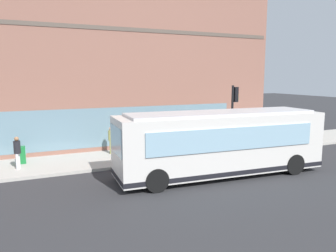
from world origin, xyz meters
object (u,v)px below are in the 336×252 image
city_bus_nearside (220,143)px  fire_hydrant (138,146)px  pedestrian_near_building_entrance (187,135)px  pedestrian_by_light_pole (111,138)px  newspaper_vending_box (22,155)px  traffic_light_near_corner (234,106)px  pedestrian_walking_along_curb (17,151)px

city_bus_nearside → fire_hydrant: 6.10m
pedestrian_near_building_entrance → pedestrian_by_light_pole: size_ratio=1.02×
pedestrian_near_building_entrance → newspaper_vending_box: (0.77, 9.41, -0.49)m
fire_hydrant → city_bus_nearside: bearing=-158.1°
pedestrian_near_building_entrance → pedestrian_by_light_pole: (1.05, 4.54, -0.03)m
fire_hydrant → newspaper_vending_box: bearing=89.7°
fire_hydrant → newspaper_vending_box: newspaper_vending_box is taller
traffic_light_near_corner → pedestrian_near_building_entrance: (1.32, 2.48, -1.86)m
city_bus_nearside → traffic_light_near_corner: traffic_light_near_corner is taller
pedestrian_by_light_pole → newspaper_vending_box: pedestrian_by_light_pole is taller
fire_hydrant → traffic_light_near_corner: bearing=-110.7°
fire_hydrant → pedestrian_walking_along_curb: 6.72m
fire_hydrant → newspaper_vending_box: (0.03, 6.44, 0.09)m
newspaper_vending_box → traffic_light_near_corner: bearing=-100.0°
fire_hydrant → pedestrian_near_building_entrance: bearing=-103.9°
pedestrian_walking_along_curb → newspaper_vending_box: bearing=-8.4°
city_bus_nearside → fire_hydrant: bearing=21.9°
fire_hydrant → pedestrian_by_light_pole: pedestrian_by_light_pole is taller
newspaper_vending_box → pedestrian_walking_along_curb: bearing=171.6°
city_bus_nearside → pedestrian_walking_along_curb: 9.94m
traffic_light_near_corner → pedestrian_walking_along_curb: bearing=85.4°
traffic_light_near_corner → pedestrian_by_light_pole: 7.64m
fire_hydrant → pedestrian_near_building_entrance: pedestrian_near_building_entrance is taller
city_bus_nearside → newspaper_vending_box: 10.38m
fire_hydrant → pedestrian_walking_along_curb: size_ratio=0.45×
pedestrian_near_building_entrance → pedestrian_by_light_pole: 4.66m
pedestrian_near_building_entrance → newspaper_vending_box: size_ratio=1.82×
city_bus_nearside → pedestrian_near_building_entrance: city_bus_nearside is taller
city_bus_nearside → traffic_light_near_corner: (3.51, -3.20, 1.40)m
city_bus_nearside → pedestrian_near_building_entrance: size_ratio=6.20×
pedestrian_walking_along_curb → pedestrian_near_building_entrance: bearing=-87.9°
fire_hydrant → pedestrian_by_light_pole: size_ratio=0.46×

